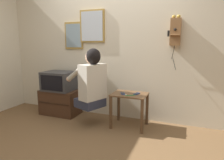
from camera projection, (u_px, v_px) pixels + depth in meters
ground_plane at (82, 146)px, 2.59m from camera, size 14.00×14.00×0.00m
wall_back at (116, 46)px, 3.50m from camera, size 6.80×0.05×2.55m
side_table at (129, 101)px, 3.15m from camera, size 0.54×0.42×0.54m
person at (92, 80)px, 3.15m from camera, size 0.65×0.58×0.94m
tv_stand at (60, 102)px, 3.77m from camera, size 0.70×0.42×0.46m
television at (59, 81)px, 3.68m from camera, size 0.55×0.44×0.35m
wall_phone_antique at (175, 31)px, 3.02m from camera, size 0.20×0.18×0.83m
framed_picture at (74, 36)px, 3.72m from camera, size 0.37×0.03×0.50m
wall_mirror at (92, 26)px, 3.55m from camera, size 0.48×0.03×0.57m
cell_phone_held at (123, 93)px, 3.11m from camera, size 0.11×0.14×0.01m
cell_phone_spare at (137, 94)px, 3.11m from camera, size 0.09×0.13×0.01m
toothbrush at (129, 95)px, 3.01m from camera, size 0.14×0.09×0.02m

